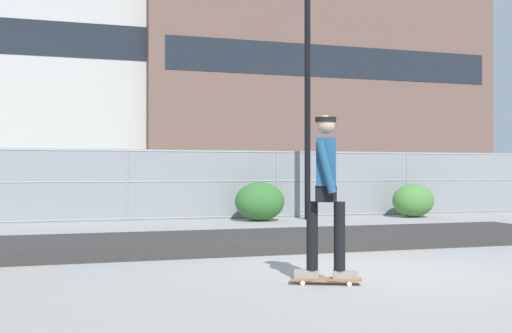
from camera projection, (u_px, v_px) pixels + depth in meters
The scene contains 12 objects.
ground_plane at pixel (372, 274), 7.87m from camera, with size 120.00×120.00×0.00m, color gray.
gravel_berm at pixel (283, 240), 11.00m from camera, with size 10.71×2.55×0.18m, color #33302D.
skateboard at pixel (326, 279), 7.16m from camera, with size 0.81×0.50×0.07m.
skater at pixel (326, 185), 7.17m from camera, with size 0.70×0.62×1.85m.
chain_fence at pixel (205, 185), 16.77m from camera, with size 20.39×0.06×1.85m.
street_lamp at pixel (307, 49), 16.87m from camera, with size 0.44×0.44×7.42m.
parked_car_near at pixel (54, 187), 18.26m from camera, with size 4.56×2.28×1.66m.
parked_car_mid at pixel (276, 186), 19.77m from camera, with size 4.54×2.23×1.66m.
parked_car_far at pixel (459, 184), 21.97m from camera, with size 4.41×1.98×1.66m.
office_block at pixel (307, 95), 55.40m from camera, with size 29.41×12.18×15.99m.
shrub_left at pixel (260, 202), 16.30m from camera, with size 1.30×1.06×1.00m.
shrub_center at pixel (413, 201), 17.64m from camera, with size 1.20×0.98×0.93m.
Camera 1 is at (-3.76, -7.08, 1.28)m, focal length 44.33 mm.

